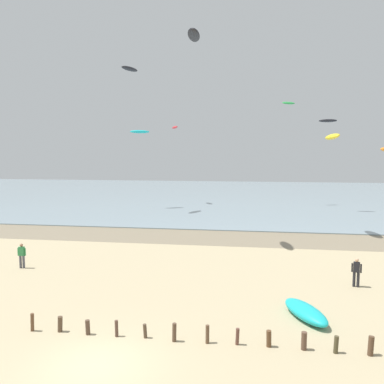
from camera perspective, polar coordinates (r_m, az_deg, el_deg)
name	(u,v)px	position (r m, az deg, el deg)	size (l,w,h in m)	color
ground_plane	(96,366)	(15.90, -14.03, -23.72)	(160.00, 160.00, 0.00)	tan
wet_sand_strip	(190,237)	(36.36, -0.35, -6.67)	(120.00, 6.51, 0.01)	#84755B
sea	(220,194)	(73.96, 4.22, -0.35)	(160.00, 70.00, 0.10)	#7F939E
groyne_near	(281,340)	(16.84, 13.13, -20.63)	(20.75, 0.35, 0.81)	brown
person_nearest_camera	(22,255)	(28.91, -23.95, -8.53)	(0.57, 0.26, 1.71)	#4C4C56
person_mid_beach	(356,272)	(24.84, 23.22, -10.80)	(0.55, 0.31, 1.71)	#232328
grounded_kite	(305,312)	(19.77, 16.49, -16.69)	(3.19, 1.15, 0.64)	#19B2B7
kite_aloft_0	(332,137)	(38.91, 20.11, 7.72)	(3.07, 0.98, 0.49)	yellow
kite_aloft_2	(328,121)	(54.41, 19.52, 9.95)	(2.33, 0.74, 0.37)	black
kite_aloft_3	(289,103)	(60.02, 14.14, 12.69)	(2.12, 0.68, 0.34)	green
kite_aloft_4	(130,69)	(52.65, -9.25, 17.60)	(3.03, 0.97, 0.48)	black
kite_aloft_5	(140,132)	(55.18, -7.78, 8.86)	(2.78, 0.89, 0.44)	#19B2B7
kite_aloft_6	(175,127)	(59.78, -2.56, 9.56)	(2.40, 0.77, 0.38)	red
kite_aloft_8	(194,35)	(33.77, 0.26, 22.26)	(3.21, 1.03, 0.51)	black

